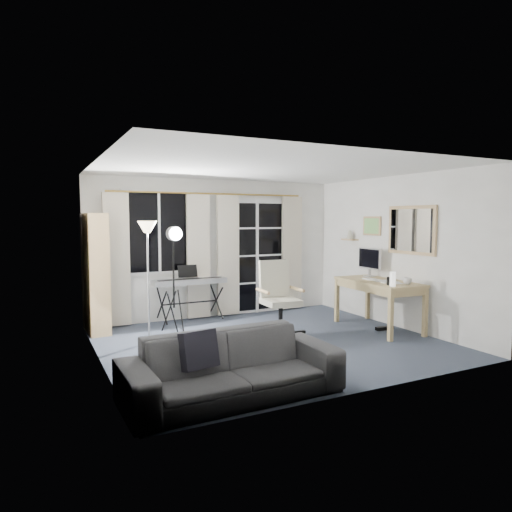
{
  "coord_description": "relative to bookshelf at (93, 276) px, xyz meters",
  "views": [
    {
      "loc": [
        -2.96,
        -5.48,
        1.73
      ],
      "look_at": [
        -0.06,
        0.35,
        1.19
      ],
      "focal_mm": 32.0,
      "sensor_mm": 36.0,
      "label": 1
    }
  ],
  "objects": [
    {
      "name": "mug",
      "position": [
        4.1,
        -2.29,
        -0.03
      ],
      "size": [
        0.13,
        0.1,
        0.12
      ],
      "primitive_type": "imported",
      "rotation": [
        0.0,
        0.0,
        -0.05
      ],
      "color": "silver",
      "rests_on": "desk"
    },
    {
      "name": "monitor",
      "position": [
        4.2,
        -1.34,
        0.19
      ],
      "size": [
        0.19,
        0.55,
        0.48
      ],
      "rotation": [
        0.0,
        0.0,
        -0.05
      ],
      "color": "silver",
      "rests_on": "desk"
    },
    {
      "name": "framed_print",
      "position": [
        4.35,
        -1.2,
        0.74
      ],
      "size": [
        0.03,
        0.42,
        0.32
      ],
      "color": "tan",
      "rests_on": "floor"
    },
    {
      "name": "window",
      "position": [
        1.07,
        0.22,
        0.64
      ],
      "size": [
        1.2,
        0.08,
        1.4
      ],
      "color": "white",
      "rests_on": "floor"
    },
    {
      "name": "studio_light",
      "position": [
        1.09,
        -0.59,
        0.46
      ],
      "size": [
        0.3,
        0.33,
        1.64
      ],
      "rotation": [
        0.0,
        0.0,
        0.06
      ],
      "color": "black",
      "rests_on": "floor"
    },
    {
      "name": "office_chair",
      "position": [
        2.39,
        -1.44,
        -0.2
      ],
      "size": [
        0.75,
        0.77,
        1.11
      ],
      "rotation": [
        0.0,
        0.0,
        -0.07
      ],
      "color": "black",
      "rests_on": "floor"
    },
    {
      "name": "bookshelf",
      "position": [
        0.0,
        0.0,
        0.0
      ],
      "size": [
        0.32,
        0.85,
        1.8
      ],
      "rotation": [
        0.0,
        0.0,
        0.04
      ],
      "color": "tan",
      "rests_on": "floor"
    },
    {
      "name": "sofa",
      "position": [
        0.86,
        -3.3,
        -0.44
      ],
      "size": [
        2.12,
        0.67,
        0.82
      ],
      "rotation": [
        0.0,
        0.0,
        0.03
      ],
      "color": "#272729",
      "rests_on": "floor"
    },
    {
      "name": "desk_clutter",
      "position": [
        3.93,
        -2.01,
        -0.26
      ],
      "size": [
        0.47,
        0.86,
        0.96
      ],
      "rotation": [
        0.0,
        0.0,
        -0.05
      ],
      "color": "white",
      "rests_on": "desk"
    },
    {
      "name": "curtains",
      "position": [
        1.98,
        0.13,
        0.24
      ],
      "size": [
        3.6,
        0.07,
        2.13
      ],
      "color": "gold",
      "rests_on": "floor"
    },
    {
      "name": "keyboard_piano",
      "position": [
        1.5,
        -0.05,
        -0.18
      ],
      "size": [
        1.23,
        0.6,
        0.89
      ],
      "rotation": [
        0.0,
        0.0,
        0.01
      ],
      "color": "black",
      "rests_on": "floor"
    },
    {
      "name": "floor",
      "position": [
        2.12,
        -1.75,
        -0.87
      ],
      "size": [
        4.5,
        4.0,
        0.02
      ],
      "primitive_type": "cube",
      "color": "#363D4F",
      "rests_on": "ground"
    },
    {
      "name": "wall_shelf",
      "position": [
        4.28,
        -0.7,
        0.55
      ],
      "size": [
        0.16,
        0.3,
        0.18
      ],
      "color": "tan",
      "rests_on": "floor"
    },
    {
      "name": "desk",
      "position": [
        4.0,
        -1.79,
        -0.19
      ],
      "size": [
        0.78,
        1.45,
        0.76
      ],
      "rotation": [
        0.0,
        0.0,
        -0.05
      ],
      "color": "#9D8151",
      "rests_on": "floor"
    },
    {
      "name": "torchiere_lamp",
      "position": [
        0.6,
        -0.99,
        0.51
      ],
      "size": [
        0.33,
        0.33,
        1.69
      ],
      "rotation": [
        0.0,
        0.0,
        -0.29
      ],
      "color": "#B2B2B7",
      "rests_on": "floor"
    },
    {
      "name": "french_door",
      "position": [
        2.87,
        0.22,
        0.17
      ],
      "size": [
        1.32,
        0.09,
        2.11
      ],
      "color": "white",
      "rests_on": "floor"
    },
    {
      "name": "wall_mirror",
      "position": [
        4.34,
        -2.1,
        0.69
      ],
      "size": [
        0.04,
        0.94,
        0.74
      ],
      "color": "tan",
      "rests_on": "floor"
    }
  ]
}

